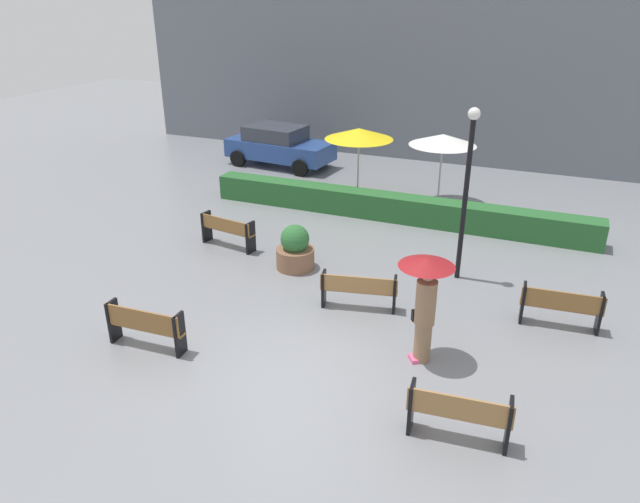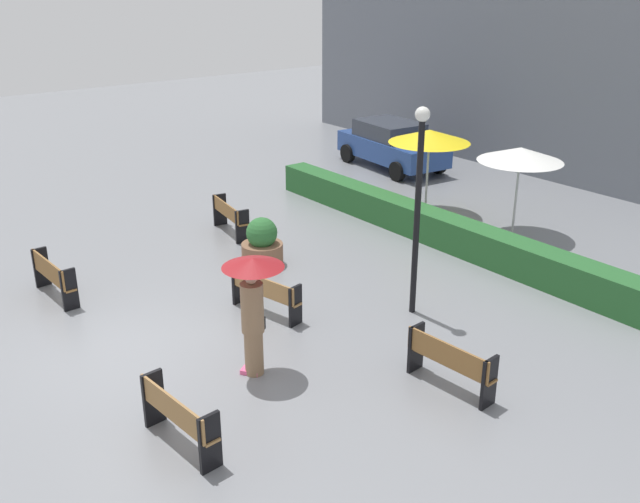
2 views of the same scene
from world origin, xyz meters
name	(u,v)px [view 1 (image 1 of 2)]	position (x,y,z in m)	size (l,w,h in m)	color
ground_plane	(291,375)	(0.00, 0.00, 0.00)	(60.00, 60.00, 0.00)	gray
bench_near_left	(144,325)	(-2.99, -0.28, 0.52)	(1.65, 0.40, 0.88)	olive
bench_mid_center	(359,289)	(0.33, 2.79, 0.49)	(1.70, 0.67, 0.82)	#9E7242
bench_near_right	(459,413)	(3.11, -0.54, 0.53)	(1.61, 0.48, 0.89)	#9E7242
bench_far_left	(227,229)	(-4.08, 4.63, 0.52)	(1.68, 0.61, 0.86)	olive
bench_far_right	(561,306)	(4.43, 3.66, 0.51)	(1.63, 0.47, 0.87)	olive
pedestrian_with_umbrella	(425,294)	(2.05, 1.44, 1.38)	(1.03, 1.03, 2.08)	#8C6B4C
planter_pot	(295,250)	(-1.83, 4.15, 0.49)	(0.96, 0.96, 1.15)	brown
lamp_post	(467,179)	(2.05, 5.18, 2.51)	(0.28, 0.28, 4.12)	black
patio_umbrella_yellow	(359,134)	(-2.18, 9.89, 2.19)	(2.23, 2.23, 2.37)	silver
patio_umbrella_white	(443,140)	(0.43, 10.42, 2.11)	(2.14, 2.14, 2.29)	silver
hedge_strip	(394,207)	(-0.50, 8.40, 0.39)	(11.83, 0.70, 0.78)	#28602D
building_facade	(467,49)	(0.00, 16.00, 4.37)	(28.00, 1.20, 8.73)	slate
parked_car	(279,145)	(-6.41, 12.51, 0.82)	(4.35, 2.30, 1.57)	#28478C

